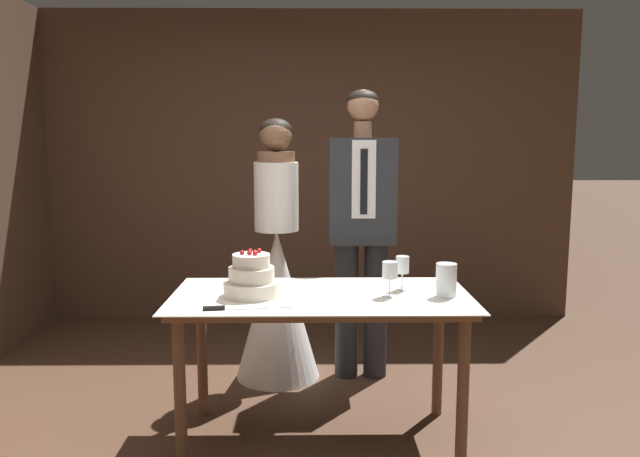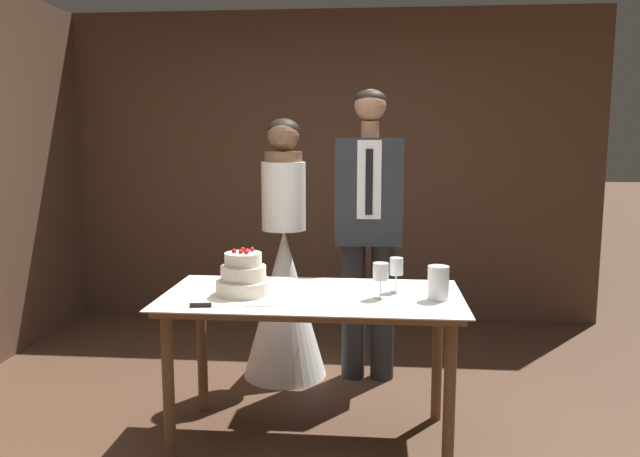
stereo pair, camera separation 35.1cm
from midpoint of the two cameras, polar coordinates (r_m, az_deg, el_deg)
The scene contains 9 objects.
wall_back at distance 5.32m, azimuth -3.28°, elevation 5.56°, with size 4.55×0.12×2.59m, color #513828.
cake_table at distance 3.16m, azimuth -3.12°, elevation -7.65°, with size 1.50×0.76×0.77m.
tiered_cake at distance 3.13m, azimuth -9.50°, elevation -4.56°, with size 0.28×0.28×0.23m.
cake_knife at distance 2.92m, azimuth -11.34°, elevation -7.17°, with size 0.46×0.09×0.02m.
wine_glass_near at distance 3.21m, azimuth 4.46°, elevation -3.52°, with size 0.07×0.07×0.18m.
wine_glass_middle at distance 3.08m, azimuth 3.18°, elevation -4.01°, with size 0.08×0.08×0.17m.
hurricane_candle at distance 3.11m, azimuth 8.31°, elevation -4.79°, with size 0.10×0.10×0.17m.
bride at distance 4.04m, azimuth -6.44°, elevation -5.16°, with size 0.54×0.54×1.67m.
groom at distance 3.94m, azimuth 1.31°, elevation 0.60°, with size 0.42×0.25×1.84m.
Camera 1 is at (0.07, -2.80, 1.55)m, focal length 35.00 mm.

